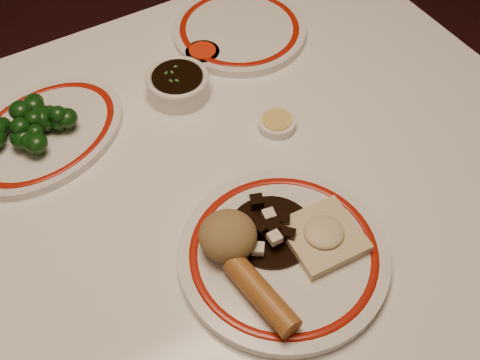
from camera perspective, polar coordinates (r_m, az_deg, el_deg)
name	(u,v)px	position (r m, az deg, el deg)	size (l,w,h in m)	color
dining_table	(201,218)	(1.01, -3.74, -3.59)	(1.20, 0.90, 0.75)	white
main_plate	(283,255)	(0.85, 4.14, -7.11)	(0.35, 0.35, 0.02)	silver
rice_mound	(228,236)	(0.82, -1.15, -5.30)	(0.08, 0.08, 0.06)	olive
spring_roll	(262,295)	(0.79, 2.06, -10.82)	(0.03, 0.03, 0.12)	#9F5F27
fried_wonton	(323,235)	(0.85, 7.90, -5.23)	(0.11, 0.11, 0.03)	beige
stirfry_heap	(268,228)	(0.86, 2.72, -4.56)	(0.12, 0.12, 0.03)	black
broccoli_plate	(45,134)	(1.04, -18.04, 4.16)	(0.35, 0.33, 0.02)	silver
broccoli_pile	(31,124)	(1.02, -19.22, 5.08)	(0.15, 0.13, 0.05)	#23471C
soy_bowl	(178,85)	(1.06, -5.89, 8.93)	(0.11, 0.11, 0.04)	silver
sweet_sour_dish	(203,54)	(1.14, -3.56, 11.83)	(0.06, 0.06, 0.02)	silver
mustard_dish	(277,123)	(1.01, 3.51, 5.40)	(0.06, 0.06, 0.02)	silver
far_plate	(239,30)	(1.19, -0.06, 14.02)	(0.32, 0.32, 0.02)	silver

